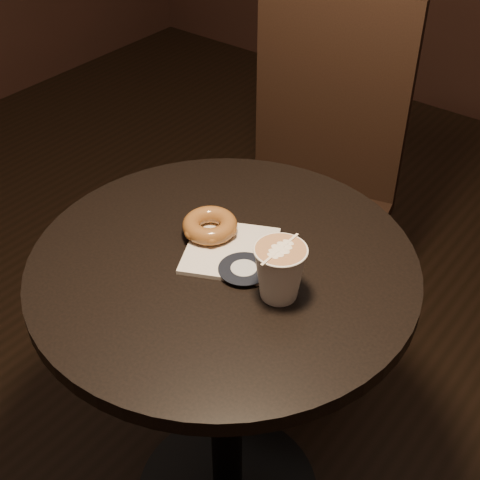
{
  "coord_description": "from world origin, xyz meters",
  "views": [
    {
      "loc": [
        0.58,
        -0.7,
        1.51
      ],
      "look_at": [
        0.01,
        0.03,
        0.79
      ],
      "focal_mm": 50.0,
      "sensor_mm": 36.0,
      "label": 1
    }
  ],
  "objects_px": {
    "chair": "(316,171)",
    "latte_cup": "(280,272)",
    "doughnut": "(210,225)",
    "cafe_table": "(225,338)",
    "pastry_bag": "(230,250)"
  },
  "relations": [
    {
      "from": "doughnut",
      "to": "latte_cup",
      "type": "height_order",
      "value": "latte_cup"
    },
    {
      "from": "pastry_bag",
      "to": "latte_cup",
      "type": "xyz_separation_m",
      "value": [
        0.13,
        -0.04,
        0.05
      ]
    },
    {
      "from": "pastry_bag",
      "to": "doughnut",
      "type": "height_order",
      "value": "doughnut"
    },
    {
      "from": "latte_cup",
      "to": "doughnut",
      "type": "bearing_deg",
      "value": 164.56
    },
    {
      "from": "chair",
      "to": "doughnut",
      "type": "bearing_deg",
      "value": -92.72
    },
    {
      "from": "chair",
      "to": "doughnut",
      "type": "relative_size",
      "value": 9.94
    },
    {
      "from": "doughnut",
      "to": "latte_cup",
      "type": "distance_m",
      "value": 0.2
    },
    {
      "from": "chair",
      "to": "doughnut",
      "type": "distance_m",
      "value": 0.61
    },
    {
      "from": "chair",
      "to": "doughnut",
      "type": "height_order",
      "value": "chair"
    },
    {
      "from": "cafe_table",
      "to": "latte_cup",
      "type": "distance_m",
      "value": 0.28
    },
    {
      "from": "pastry_bag",
      "to": "doughnut",
      "type": "xyz_separation_m",
      "value": [
        -0.06,
        0.01,
        0.02
      ]
    },
    {
      "from": "cafe_table",
      "to": "pastry_bag",
      "type": "height_order",
      "value": "pastry_bag"
    },
    {
      "from": "chair",
      "to": "latte_cup",
      "type": "height_order",
      "value": "chair"
    },
    {
      "from": "pastry_bag",
      "to": "cafe_table",
      "type": "bearing_deg",
      "value": -106.92
    },
    {
      "from": "chair",
      "to": "latte_cup",
      "type": "relative_size",
      "value": 10.35
    }
  ]
}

